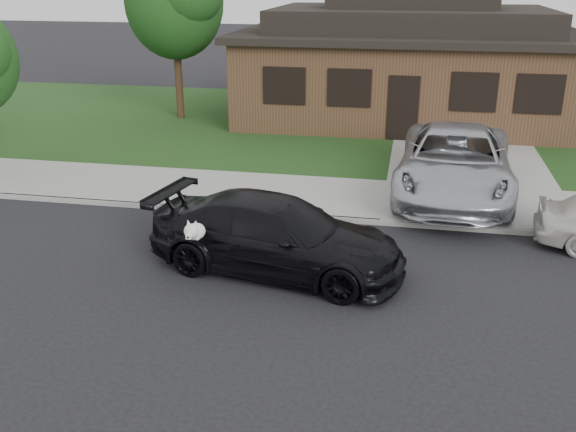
# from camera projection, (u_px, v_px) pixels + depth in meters

# --- Properties ---
(ground) EXTENTS (120.00, 120.00, 0.00)m
(ground) POSITION_uv_depth(u_px,v_px,m) (171.00, 277.00, 12.22)
(ground) COLOR black
(ground) RESTS_ON ground
(sidewalk) EXTENTS (60.00, 3.00, 0.12)m
(sidewalk) POSITION_uv_depth(u_px,v_px,m) (239.00, 191.00, 16.78)
(sidewalk) COLOR gray
(sidewalk) RESTS_ON ground
(curb) EXTENTS (60.00, 0.12, 0.12)m
(curb) POSITION_uv_depth(u_px,v_px,m) (223.00, 211.00, 15.40)
(curb) COLOR gray
(curb) RESTS_ON ground
(lawn) EXTENTS (60.00, 13.00, 0.13)m
(lawn) POSITION_uv_depth(u_px,v_px,m) (295.00, 124.00, 24.10)
(lawn) COLOR #193814
(lawn) RESTS_ON ground
(driveway) EXTENTS (4.50, 13.00, 0.14)m
(driveway) POSITION_uv_depth(u_px,v_px,m) (464.00, 153.00, 20.28)
(driveway) COLOR gray
(driveway) RESTS_ON ground
(sedan) EXTENTS (5.25, 2.88, 1.44)m
(sedan) POSITION_uv_depth(u_px,v_px,m) (276.00, 236.00, 12.27)
(sedan) COLOR black
(sedan) RESTS_ON ground
(minivan) EXTENTS (3.11, 6.12, 1.66)m
(minivan) POSITION_uv_depth(u_px,v_px,m) (455.00, 163.00, 16.05)
(minivan) COLOR #B7BABF
(minivan) RESTS_ON driveway
(recycling_bin) EXTENTS (0.83, 0.83, 1.06)m
(recycling_bin) POSITION_uv_depth(u_px,v_px,m) (424.00, 185.00, 15.39)
(recycling_bin) COLOR navy
(recycling_bin) RESTS_ON sidewalk
(house) EXTENTS (12.60, 8.60, 4.65)m
(house) POSITION_uv_depth(u_px,v_px,m) (408.00, 64.00, 24.47)
(house) COLOR #422B1C
(house) RESTS_ON ground
(tree_0) EXTENTS (3.78, 3.60, 6.34)m
(tree_0) POSITION_uv_depth(u_px,v_px,m) (177.00, 0.00, 23.18)
(tree_0) COLOR #332114
(tree_0) RESTS_ON ground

